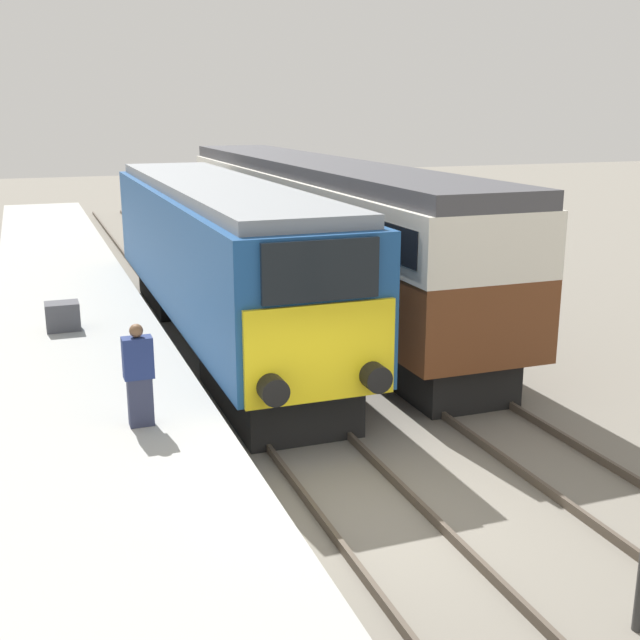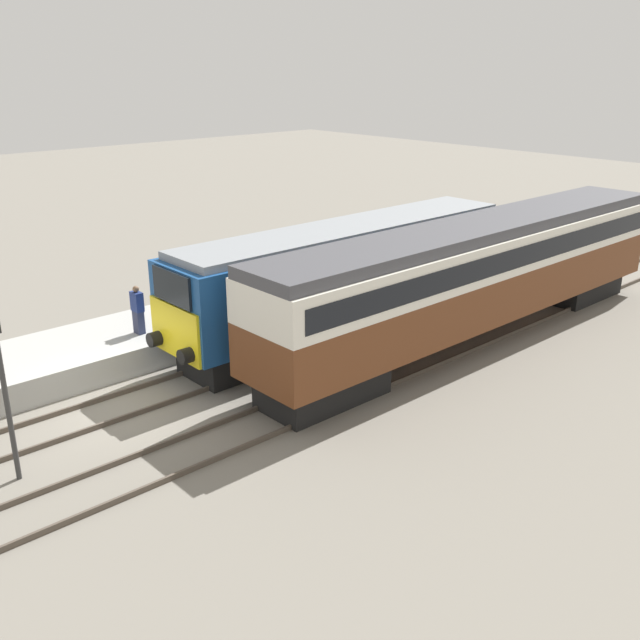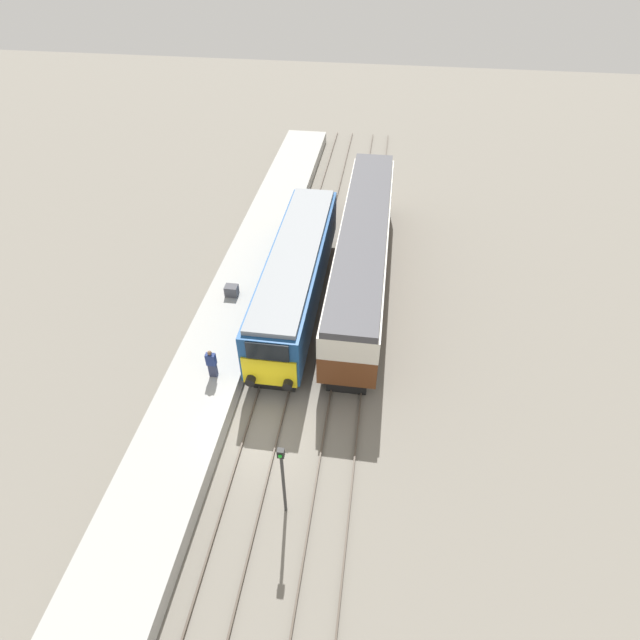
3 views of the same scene
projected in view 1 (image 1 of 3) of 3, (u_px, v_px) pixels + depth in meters
The scene contains 8 objects.
ground_plane at pixel (371, 516), 11.12m from camera, with size 120.00×120.00×0.00m, color slate.
platform_left at pixel (80, 351), 17.16m from camera, with size 3.50×50.00×0.86m.
rails_near_track at pixel (268, 394), 15.64m from camera, with size 1.51×60.00×0.14m.
rails_far_track at pixel (423, 375), 16.78m from camera, with size 1.50×60.00×0.14m.
locomotive at pixel (218, 255), 18.67m from camera, with size 2.70×14.28×3.86m.
passenger_carriage at pixel (315, 220), 22.17m from camera, with size 2.75×18.41×4.11m.
person_on_platform at pixel (139, 376), 11.87m from camera, with size 0.44×0.26×1.58m.
luggage_crate at pixel (63, 316), 17.16m from camera, with size 0.70×0.56×0.60m.
Camera 1 is at (-4.14, -9.18, 5.49)m, focal length 45.00 mm.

